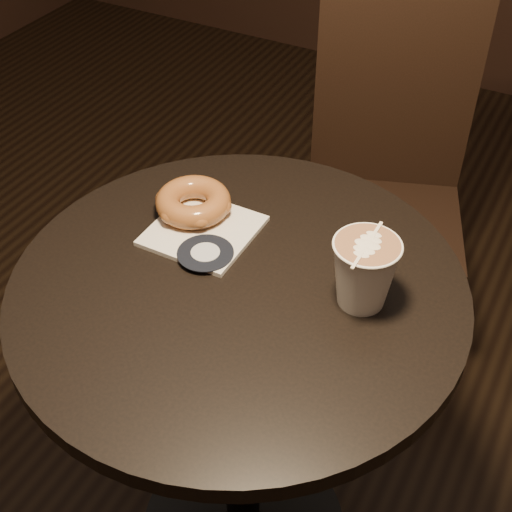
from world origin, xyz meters
name	(u,v)px	position (x,y,z in m)	size (l,w,h in m)	color
cafe_table	(240,367)	(0.00, 0.00, 0.55)	(0.70, 0.70, 0.75)	black
chair	(387,167)	(0.00, 0.72, 0.53)	(0.48, 0.48, 0.94)	black
pastry_bag	(203,231)	(-0.11, 0.08, 0.75)	(0.16, 0.16, 0.01)	silver
doughnut	(193,202)	(-0.14, 0.11, 0.78)	(0.13, 0.13, 0.04)	brown
latte_cup	(364,273)	(0.18, 0.05, 0.80)	(0.10, 0.10, 0.11)	silver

